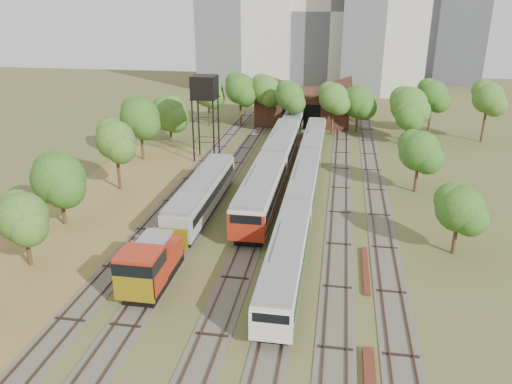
% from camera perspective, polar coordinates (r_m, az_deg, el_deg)
% --- Properties ---
extents(ground, '(240.00, 240.00, 0.00)m').
position_cam_1_polar(ground, '(36.94, -0.37, -12.62)').
color(ground, '#475123').
rests_on(ground, ground).
extents(dry_grass_patch, '(14.00, 60.00, 0.04)m').
position_cam_1_polar(dry_grass_patch, '(49.28, -19.81, -4.80)').
color(dry_grass_patch, brown).
rests_on(dry_grass_patch, ground).
extents(tracks, '(24.60, 80.00, 0.19)m').
position_cam_1_polar(tracks, '(59.23, 3.18, 0.86)').
color(tracks, '#4C473D').
rests_on(tracks, ground).
extents(railcar_red_set, '(3.30, 34.58, 4.09)m').
position_cam_1_polar(railcar_red_set, '(58.76, 1.94, 2.91)').
color(railcar_red_set, black).
rests_on(railcar_red_set, ground).
extents(railcar_green_set, '(2.76, 52.08, 3.41)m').
position_cam_1_polar(railcar_green_set, '(54.58, 5.51, 0.97)').
color(railcar_green_set, black).
rests_on(railcar_green_set, ground).
extents(railcar_rear, '(2.92, 16.08, 3.61)m').
position_cam_1_polar(railcar_rear, '(84.98, 4.47, 8.41)').
color(railcar_rear, black).
rests_on(railcar_rear, ground).
extents(shunter_locomotive, '(2.99, 8.10, 3.91)m').
position_cam_1_polar(shunter_locomotive, '(38.56, -12.08, -8.25)').
color(shunter_locomotive, black).
rests_on(shunter_locomotive, ground).
extents(old_grey_coach, '(2.91, 18.00, 3.59)m').
position_cam_1_polar(old_grey_coach, '(51.34, -6.14, -0.19)').
color(old_grey_coach, black).
rests_on(old_grey_coach, ground).
extents(water_tower, '(3.28, 3.28, 11.32)m').
position_cam_1_polar(water_tower, '(67.05, -5.90, 11.60)').
color(water_tower, black).
rests_on(water_tower, ground).
extents(rail_pile_far, '(0.47, 7.54, 0.25)m').
position_cam_1_polar(rail_pile_far, '(41.79, 12.41, -8.64)').
color(rail_pile_far, '#5F281B').
rests_on(rail_pile_far, ground).
extents(maintenance_shed, '(16.45, 11.55, 7.58)m').
position_cam_1_polar(maintenance_shed, '(90.19, 5.47, 9.77)').
color(maintenance_shed, '#3C2116').
rests_on(maintenance_shed, ground).
extents(tree_band_left, '(6.58, 53.53, 8.51)m').
position_cam_1_polar(tree_band_left, '(57.94, -16.94, 4.54)').
color(tree_band_left, '#382616').
rests_on(tree_band_left, ground).
extents(tree_band_far, '(48.96, 9.78, 9.15)m').
position_cam_1_polar(tree_band_far, '(82.30, 8.61, 10.74)').
color(tree_band_far, '#382616').
rests_on(tree_band_far, ground).
extents(tree_band_right, '(5.65, 38.82, 7.11)m').
position_cam_1_polar(tree_band_right, '(59.52, 18.68, 4.37)').
color(tree_band_right, '#382616').
rests_on(tree_band_right, ground).
extents(tower_centre, '(20.00, 18.00, 36.00)m').
position_cam_1_polar(tower_centre, '(130.32, 8.66, 19.79)').
color(tower_centre, beige).
rests_on(tower_centre, ground).
extents(tower_far_right, '(12.00, 12.00, 28.00)m').
position_cam_1_polar(tower_far_right, '(143.29, 22.16, 17.05)').
color(tower_far_right, '#43454B').
rests_on(tower_far_right, ground).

